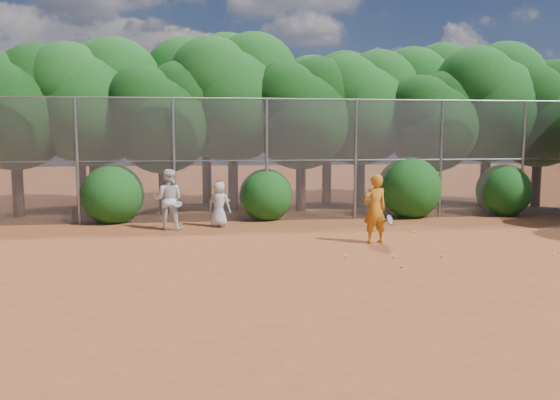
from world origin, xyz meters
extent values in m
plane|color=#954721|center=(0.00, 0.00, 0.00)|extent=(80.00, 80.00, 0.00)
cylinder|color=gray|center=(-7.00, 6.00, 2.00)|extent=(0.09, 0.09, 4.00)
cylinder|color=gray|center=(-4.00, 6.00, 2.00)|extent=(0.09, 0.09, 4.00)
cylinder|color=gray|center=(-1.00, 6.00, 2.00)|extent=(0.09, 0.09, 4.00)
cylinder|color=gray|center=(2.00, 6.00, 2.00)|extent=(0.09, 0.09, 4.00)
cylinder|color=gray|center=(5.00, 6.00, 2.00)|extent=(0.09, 0.09, 4.00)
cylinder|color=gray|center=(8.00, 6.00, 2.00)|extent=(0.09, 0.09, 4.00)
cylinder|color=gray|center=(0.00, 6.00, 4.00)|extent=(20.00, 0.05, 0.05)
cylinder|color=gray|center=(0.00, 6.00, 2.00)|extent=(20.00, 0.04, 0.04)
cube|color=slate|center=(0.00, 6.00, 2.00)|extent=(20.00, 0.02, 4.00)
cylinder|color=black|center=(-9.50, 8.00, 1.19)|extent=(0.38, 0.38, 2.38)
sphere|color=black|center=(-9.50, 8.00, 3.52)|extent=(3.81, 3.81, 3.81)
sphere|color=black|center=(-8.74, 8.38, 4.47)|extent=(3.05, 3.05, 3.05)
cylinder|color=black|center=(-7.00, 8.50, 1.26)|extent=(0.38, 0.38, 2.52)
sphere|color=#124A13|center=(-7.00, 8.50, 3.73)|extent=(4.03, 4.03, 4.03)
sphere|color=#124A13|center=(-6.19, 8.90, 4.74)|extent=(3.23, 3.23, 3.23)
sphere|color=#124A13|center=(-7.71, 8.20, 4.54)|extent=(3.02, 3.02, 3.02)
cylinder|color=black|center=(-4.50, 7.80, 1.08)|extent=(0.36, 0.36, 2.17)
sphere|color=black|center=(-4.50, 7.80, 3.21)|extent=(3.47, 3.47, 3.47)
sphere|color=black|center=(-3.81, 8.15, 4.08)|extent=(2.78, 2.78, 2.78)
sphere|color=black|center=(-5.11, 7.54, 3.91)|extent=(2.60, 2.60, 2.60)
cylinder|color=black|center=(-2.00, 8.80, 1.33)|extent=(0.39, 0.39, 2.66)
sphere|color=#124A13|center=(-2.00, 8.80, 3.94)|extent=(4.26, 4.26, 4.26)
sphere|color=#124A13|center=(-1.15, 9.23, 5.00)|extent=(3.40, 3.40, 3.40)
sphere|color=#124A13|center=(-2.74, 8.48, 4.79)|extent=(3.19, 3.19, 3.19)
cylinder|color=black|center=(0.50, 8.20, 1.14)|extent=(0.37, 0.37, 2.27)
sphere|color=black|center=(0.50, 8.20, 3.37)|extent=(3.64, 3.64, 3.64)
sphere|color=black|center=(1.23, 8.56, 4.28)|extent=(2.91, 2.91, 2.91)
sphere|color=black|center=(-0.14, 7.93, 4.10)|extent=(2.73, 2.73, 2.73)
cylinder|color=black|center=(3.00, 9.00, 1.22)|extent=(0.38, 0.38, 2.45)
sphere|color=#124A13|center=(3.00, 9.00, 3.63)|extent=(3.92, 3.92, 3.92)
sphere|color=#124A13|center=(3.78, 9.39, 4.61)|extent=(3.14, 3.14, 3.14)
sphere|color=#124A13|center=(2.31, 8.71, 4.41)|extent=(2.94, 2.94, 2.94)
cylinder|color=black|center=(5.50, 8.00, 1.05)|extent=(0.36, 0.36, 2.10)
sphere|color=black|center=(5.50, 8.00, 3.11)|extent=(3.36, 3.36, 3.36)
sphere|color=black|center=(6.17, 8.34, 3.95)|extent=(2.69, 2.69, 2.69)
sphere|color=black|center=(4.91, 7.75, 3.78)|extent=(2.52, 2.52, 2.52)
cylinder|color=black|center=(8.00, 8.60, 1.29)|extent=(0.39, 0.39, 2.59)
sphere|color=#124A13|center=(8.00, 8.60, 3.83)|extent=(4.14, 4.14, 4.14)
sphere|color=#124A13|center=(8.83, 9.01, 4.87)|extent=(3.32, 3.32, 3.32)
sphere|color=#124A13|center=(7.27, 8.29, 4.66)|extent=(3.11, 3.11, 3.11)
cylinder|color=black|center=(10.00, 8.30, 1.15)|extent=(0.37, 0.37, 2.31)
sphere|color=black|center=(10.00, 8.30, 3.42)|extent=(3.70, 3.70, 3.70)
sphere|color=black|center=(10.74, 8.67, 4.34)|extent=(2.96, 2.96, 2.96)
sphere|color=black|center=(9.35, 8.02, 4.16)|extent=(2.77, 2.77, 2.77)
cylinder|color=black|center=(-8.00, 10.80, 1.31)|extent=(0.39, 0.39, 2.62)
sphere|color=#124A13|center=(-8.00, 10.80, 3.88)|extent=(4.20, 4.20, 4.20)
sphere|color=#124A13|center=(-7.16, 11.22, 4.94)|extent=(3.36, 3.36, 3.36)
sphere|color=#124A13|center=(-8.73, 10.49, 4.72)|extent=(3.15, 3.15, 3.15)
cylinder|color=black|center=(-3.00, 11.00, 1.40)|extent=(0.40, 0.40, 2.80)
sphere|color=#124A13|center=(-3.00, 11.00, 4.14)|extent=(4.48, 4.48, 4.48)
sphere|color=#124A13|center=(-2.10, 11.45, 5.26)|extent=(3.58, 3.58, 3.58)
sphere|color=#124A13|center=(-3.78, 10.66, 5.04)|extent=(3.36, 3.36, 3.36)
cylinder|color=black|center=(2.00, 10.60, 1.26)|extent=(0.38, 0.38, 2.52)
sphere|color=#124A13|center=(2.00, 10.60, 3.73)|extent=(4.03, 4.03, 4.03)
sphere|color=#124A13|center=(2.81, 11.00, 4.74)|extent=(3.23, 3.23, 3.23)
sphere|color=#124A13|center=(1.29, 10.30, 4.54)|extent=(3.02, 3.02, 3.02)
cylinder|color=black|center=(6.50, 11.20, 1.36)|extent=(0.40, 0.40, 2.73)
sphere|color=#124A13|center=(6.50, 11.20, 4.04)|extent=(4.37, 4.37, 4.37)
sphere|color=#124A13|center=(7.37, 11.64, 5.13)|extent=(3.49, 3.49, 3.49)
sphere|color=#124A13|center=(5.74, 10.87, 4.91)|extent=(3.28, 3.28, 3.28)
sphere|color=#124A13|center=(-6.00, 6.30, 1.00)|extent=(2.00, 2.00, 2.00)
sphere|color=#124A13|center=(-1.00, 6.30, 0.90)|extent=(1.80, 1.80, 1.80)
sphere|color=#124A13|center=(4.00, 6.30, 1.10)|extent=(2.20, 2.20, 2.20)
sphere|color=#124A13|center=(7.50, 6.30, 0.95)|extent=(1.90, 1.90, 1.90)
imported|color=#C87517|center=(1.41, 1.81, 0.91)|extent=(0.73, 0.56, 1.82)
torus|color=black|center=(1.76, 1.61, 0.65)|extent=(0.31, 0.30, 0.29)
cylinder|color=black|center=(1.62, 1.77, 0.58)|extent=(0.21, 0.22, 0.13)
imported|color=silver|center=(-2.59, 4.93, 0.72)|extent=(0.82, 0.69, 1.43)
ellipsoid|color=red|center=(-2.59, 4.93, 1.39)|extent=(0.22, 0.22, 0.13)
sphere|color=#C8DB27|center=(-2.29, 4.73, 0.85)|extent=(0.07, 0.07, 0.07)
imported|color=silver|center=(-4.10, 4.65, 0.91)|extent=(0.98, 0.82, 1.82)
torus|color=black|center=(-3.80, 4.35, 0.80)|extent=(0.34, 0.30, 0.22)
cylinder|color=black|center=(-3.78, 4.50, 0.64)|extent=(0.07, 0.21, 0.23)
sphere|color=#C8DB27|center=(1.34, 0.03, 0.03)|extent=(0.07, 0.07, 0.07)
sphere|color=#C8DB27|center=(1.98, 3.50, 0.03)|extent=(0.07, 0.07, 0.07)
sphere|color=#C8DB27|center=(2.45, -0.05, 0.03)|extent=(0.07, 0.07, 0.07)
sphere|color=#C8DB27|center=(5.16, -0.15, 0.03)|extent=(0.07, 0.07, 0.07)
sphere|color=#C8DB27|center=(0.25, 0.22, 0.03)|extent=(0.07, 0.07, 0.07)
sphere|color=#C8DB27|center=(3.01, 3.12, 0.03)|extent=(0.07, 0.07, 0.07)
sphere|color=#C8DB27|center=(1.19, -0.88, 0.03)|extent=(0.07, 0.07, 0.07)
camera|label=1|loc=(-2.81, -11.86, 2.81)|focal=35.00mm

